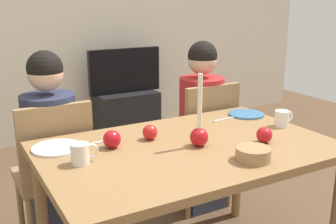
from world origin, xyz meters
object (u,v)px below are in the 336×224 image
at_px(tv_stand, 126,114).
at_px(apple_near_candle, 150,132).
at_px(apple_by_left_plate, 112,139).
at_px(person_right_child, 201,129).
at_px(plate_right, 246,114).
at_px(apple_by_right_mug, 264,135).
at_px(tv, 125,71).
at_px(chair_left, 54,168).
at_px(mug_right, 282,118).
at_px(mug_left, 81,154).
at_px(dining_table, 188,162).
at_px(bowl_walnuts, 253,154).
at_px(person_left_child, 52,156).
at_px(candle_centerpiece, 199,132).
at_px(chair_right, 203,139).
at_px(plate_left, 57,148).

relative_size(tv_stand, apple_near_candle, 8.37).
bearing_deg(apple_by_left_plate, person_right_child, 30.19).
relative_size(plate_right, apple_by_right_mug, 2.70).
bearing_deg(apple_near_candle, tv, 69.81).
bearing_deg(plate_right, chair_left, 163.31).
bearing_deg(apple_by_right_mug, mug_right, 29.64).
relative_size(mug_left, apple_by_right_mug, 1.55).
bearing_deg(dining_table, plate_right, 25.19).
xyz_separation_m(chair_left, mug_left, (-0.01, -0.57, 0.28)).
xyz_separation_m(dining_table, tv_stand, (0.66, 2.30, -0.43)).
xyz_separation_m(chair_left, bowl_walnuts, (0.66, -0.90, 0.27)).
distance_m(person_left_child, apple_near_candle, 0.65).
bearing_deg(person_right_child, dining_table, -128.28).
xyz_separation_m(apple_near_candle, apple_by_left_plate, (-0.21, -0.02, 0.00)).
distance_m(dining_table, person_right_child, 0.82).
height_order(person_left_child, candle_centerpiece, person_left_child).
bearing_deg(apple_near_candle, tv_stand, 69.81).
xyz_separation_m(mug_left, bowl_walnuts, (0.67, -0.33, -0.02)).
distance_m(dining_table, chair_right, 0.81).
distance_m(dining_table, tv_stand, 2.43).
height_order(tv, bowl_walnuts, tv).
relative_size(chair_right, bowl_walnuts, 5.84).
height_order(chair_right, plate_right, chair_right).
distance_m(apple_by_left_plate, apple_by_right_mug, 0.74).
bearing_deg(dining_table, person_left_child, 128.54).
bearing_deg(apple_by_right_mug, plate_right, 60.29).
xyz_separation_m(person_right_child, apple_near_candle, (-0.63, -0.47, 0.22)).
height_order(candle_centerpiece, apple_by_left_plate, candle_centerpiece).
bearing_deg(bowl_walnuts, plate_right, 52.39).
height_order(apple_by_left_plate, apple_by_right_mug, apple_by_left_plate).
relative_size(tv_stand, apple_by_right_mug, 8.07).
bearing_deg(chair_left, mug_left, -90.95).
relative_size(chair_right, apple_by_left_plate, 10.41).
height_order(person_right_child, plate_right, person_right_child).
bearing_deg(apple_near_candle, dining_table, -54.97).
xyz_separation_m(candle_centerpiece, mug_right, (0.58, 0.04, -0.03)).
bearing_deg(tv, apple_by_left_plate, -114.83).
bearing_deg(apple_by_left_plate, tv_stand, 65.16).
xyz_separation_m(chair_right, mug_left, (-1.02, -0.57, 0.28)).
distance_m(tv, bowl_walnuts, 2.65).
xyz_separation_m(person_right_child, tv, (0.16, 1.66, 0.14)).
bearing_deg(plate_right, apple_by_left_plate, -172.34).
bearing_deg(tv, bowl_walnuts, -101.19).
relative_size(chair_right, plate_left, 3.89).
bearing_deg(tv, mug_right, -91.10).
bearing_deg(mug_left, mug_right, -1.40).
xyz_separation_m(candle_centerpiece, apple_by_left_plate, (-0.37, 0.18, -0.03)).
height_order(person_right_child, apple_by_right_mug, person_right_child).
height_order(plate_right, mug_right, mug_right).
distance_m(dining_table, apple_by_left_plate, 0.39).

